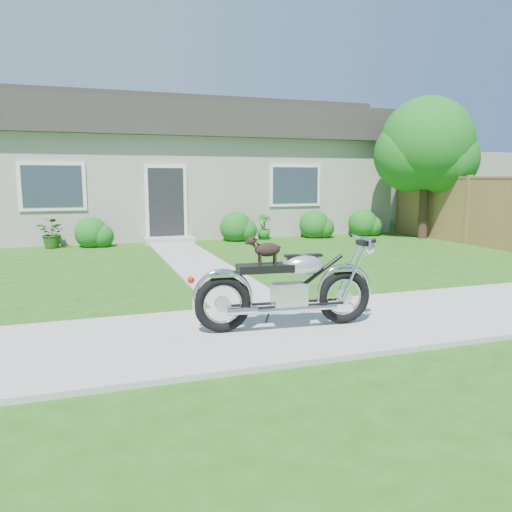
{
  "coord_description": "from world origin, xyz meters",
  "views": [
    {
      "loc": [
        -3.68,
        -5.41,
        1.81
      ],
      "look_at": [
        -1.5,
        1.0,
        0.75
      ],
      "focal_mm": 35.0,
      "sensor_mm": 36.0,
      "label": 1
    }
  ],
  "objects": [
    {
      "name": "ground",
      "position": [
        0.0,
        0.0,
        0.0
      ],
      "size": [
        80.0,
        80.0,
        0.0
      ],
      "primitive_type": "plane",
      "color": "#235114",
      "rests_on": "ground"
    },
    {
      "name": "sidewalk",
      "position": [
        0.0,
        0.0,
        0.02
      ],
      "size": [
        24.0,
        2.2,
        0.04
      ],
      "primitive_type": "cube",
      "color": "#9E9B93",
      "rests_on": "ground"
    },
    {
      "name": "walkway",
      "position": [
        -1.5,
        5.0,
        0.01
      ],
      "size": [
        1.2,
        8.0,
        0.03
      ],
      "primitive_type": "cube",
      "color": "#9E9B93",
      "rests_on": "ground"
    },
    {
      "name": "house",
      "position": [
        -0.0,
        11.99,
        2.16
      ],
      "size": [
        12.6,
        7.03,
        4.5
      ],
      "color": "#ACA79B",
      "rests_on": "ground"
    },
    {
      "name": "fence",
      "position": [
        6.3,
        5.75,
        0.94
      ],
      "size": [
        0.12,
        6.62,
        1.9
      ],
      "color": "olive",
      "rests_on": "ground"
    },
    {
      "name": "tree_near",
      "position": [
        6.12,
        7.19,
        2.7
      ],
      "size": [
        2.78,
        2.74,
        4.21
      ],
      "color": "#3D2B1C",
      "rests_on": "ground"
    },
    {
      "name": "tree_far",
      "position": [
        8.13,
        10.05,
        3.0
      ],
      "size": [
        3.05,
        3.05,
        4.67
      ],
      "color": "#3D2B1C",
      "rests_on": "ground"
    },
    {
      "name": "shrub_row",
      "position": [
        1.31,
        8.5,
        0.39
      ],
      "size": [
        9.12,
        0.93,
        0.93
      ],
      "color": "#185D18",
      "rests_on": "ground"
    },
    {
      "name": "potted_plant_left",
      "position": [
        -4.53,
        8.55,
        0.4
      ],
      "size": [
        0.96,
        0.94,
        0.81
      ],
      "primitive_type": "imported",
      "rotation": [
        0.0,
        0.0,
        5.64
      ],
      "color": "#214C14",
      "rests_on": "ground"
    },
    {
      "name": "potted_plant_right",
      "position": [
        1.31,
        8.55,
        0.38
      ],
      "size": [
        0.44,
        0.44,
        0.75
      ],
      "primitive_type": "imported",
      "rotation": [
        0.0,
        0.0,
        0.05
      ],
      "color": "#1F641B",
      "rests_on": "ground"
    },
    {
      "name": "motorcycle_with_dog",
      "position": [
        -1.45,
        -0.08,
        0.54
      ],
      "size": [
        2.22,
        0.6,
        1.11
      ],
      "rotation": [
        0.0,
        0.0,
        -0.09
      ],
      "color": "black",
      "rests_on": "sidewalk"
    }
  ]
}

